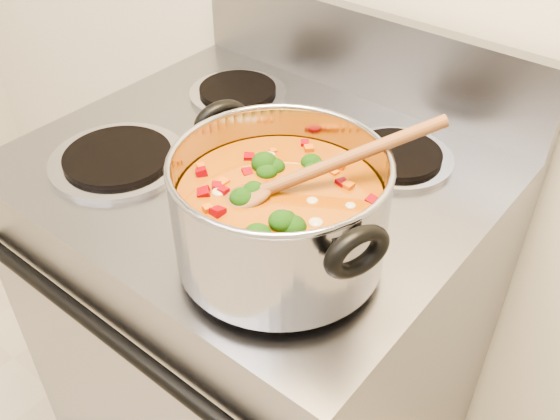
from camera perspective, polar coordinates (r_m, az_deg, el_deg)
name	(u,v)px	position (r m, az deg, el deg)	size (l,w,h in m)	color
electric_range	(263,341)	(1.32, -1.54, -11.91)	(0.73, 0.66, 1.08)	gray
stockpot	(280,213)	(0.77, 0.01, -0.26)	(0.33, 0.27, 0.16)	#97979E
wooden_spoon	(296,178)	(0.74, 1.44, 2.92)	(0.20, 0.25, 0.10)	brown
cooktop_crumbs	(292,284)	(0.79, 1.09, -6.79)	(0.38, 0.14, 0.01)	black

